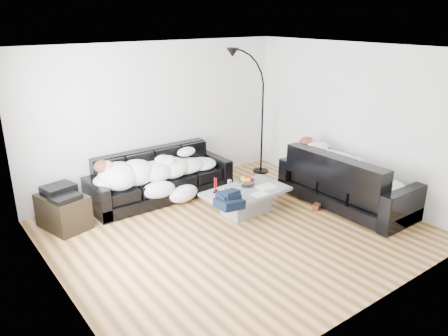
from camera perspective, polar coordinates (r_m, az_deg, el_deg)
ground at (r=6.51m, az=1.60°, el=-8.20°), size 5.00×5.00×0.00m
wall_back at (r=7.85m, az=-8.60°, el=6.58°), size 5.00×0.02×2.60m
wall_left at (r=4.95m, az=-21.64°, el=-2.35°), size 0.02×4.50×2.60m
wall_right at (r=7.77m, az=16.40°, el=5.88°), size 0.02×4.50×2.60m
ceiling at (r=5.78m, az=1.84°, el=15.26°), size 5.00×5.00×0.00m
sofa_back at (r=7.56m, az=-8.26°, el=-0.99°), size 2.48×0.86×0.81m
sofa_right at (r=7.47m, az=15.79°, el=-1.37°), size 0.97×2.26×0.91m
sleeper_back at (r=7.44m, az=-8.16°, el=0.52°), size 2.10×0.73×0.42m
sleeper_right at (r=7.41m, az=15.93°, el=0.07°), size 0.82×1.94×0.47m
teal_cushion at (r=7.76m, az=11.65°, el=1.80°), size 0.42×0.38×0.20m
coffee_table at (r=7.00m, az=2.89°, el=-4.37°), size 1.37×0.84×0.39m
fruit_bowl at (r=7.09m, az=2.94°, el=-1.64°), size 0.31×0.31×0.16m
wine_glass_a at (r=6.89m, az=0.72°, el=-2.19°), size 0.09×0.09×0.18m
wine_glass_b at (r=6.70m, az=0.06°, el=-2.95°), size 0.07×0.07×0.15m
wine_glass_c at (r=6.81m, az=2.04°, el=-2.61°), size 0.07×0.07×0.15m
candle_left at (r=6.77m, az=-1.23°, el=-2.29°), size 0.06×0.06×0.25m
candle_right at (r=6.84m, az=-1.01°, el=-2.20°), size 0.05×0.05×0.22m
newspaper_a at (r=7.07m, az=5.49°, el=-2.43°), size 0.35×0.28×0.01m
newspaper_b at (r=6.77m, az=4.62°, el=-3.42°), size 0.27×0.19×0.01m
navy_jacket at (r=6.31m, az=0.70°, el=-3.45°), size 0.41×0.34×0.20m
shoes at (r=7.47m, az=12.26°, el=-4.41°), size 0.54×0.42×0.11m
av_cabinet at (r=6.93m, az=-20.24°, el=-5.35°), size 0.68×0.85×0.51m
stereo at (r=6.81m, az=-20.55°, el=-2.89°), size 0.51×0.43×0.13m
floor_lamp at (r=8.58m, az=5.02°, el=6.37°), size 0.80×0.34×2.17m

